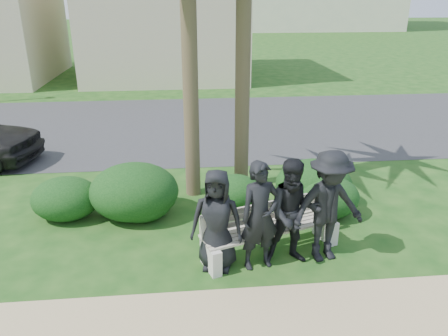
{
  "coord_description": "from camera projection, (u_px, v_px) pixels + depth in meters",
  "views": [
    {
      "loc": [
        -0.33,
        -6.4,
        4.12
      ],
      "look_at": [
        0.41,
        1.0,
        1.17
      ],
      "focal_mm": 35.0,
      "sensor_mm": 36.0,
      "label": 1
    }
  ],
  "objects": [
    {
      "name": "hedge_d",
      "position": [
        234.0,
        192.0,
        8.93
      ],
      "size": [
        1.14,
        0.94,
        0.74
      ],
      "primitive_type": "ellipsoid",
      "color": "#0E3410",
      "rests_on": "ground"
    },
    {
      "name": "hedge_f",
      "position": [
        327.0,
        196.0,
        8.63
      ],
      "size": [
        1.29,
        1.07,
        0.84
      ],
      "primitive_type": "ellipsoid",
      "color": "#0E3410",
      "rests_on": "ground"
    },
    {
      "name": "man_c",
      "position": [
        293.0,
        213.0,
        6.94
      ],
      "size": [
        0.9,
        0.72,
        1.79
      ],
      "primitive_type": "imported",
      "rotation": [
        0.0,
        0.0,
        -0.05
      ],
      "color": "black",
      "rests_on": "ground"
    },
    {
      "name": "asphalt_street",
      "position": [
        192.0,
        125.0,
        14.87
      ],
      "size": [
        160.0,
        8.0,
        0.01
      ],
      "primitive_type": "cube",
      "color": "#2D2D30",
      "rests_on": "ground"
    },
    {
      "name": "hedge_a",
      "position": [
        65.0,
        197.0,
        8.54
      ],
      "size": [
        1.32,
        1.09,
        0.86
      ],
      "primitive_type": "ellipsoid",
      "color": "#0E3410",
      "rests_on": "ground"
    },
    {
      "name": "stucco_bldg_right",
      "position": [
        165.0,
        4.0,
        22.67
      ],
      "size": [
        8.4,
        8.4,
        7.3
      ],
      "color": "beige",
      "rests_on": "ground"
    },
    {
      "name": "man_a",
      "position": [
        217.0,
        220.0,
        6.82
      ],
      "size": [
        0.92,
        0.71,
        1.68
      ],
      "primitive_type": "imported",
      "rotation": [
        0.0,
        0.0,
        -0.23
      ],
      "color": "black",
      "rests_on": "ground"
    },
    {
      "name": "hedge_e",
      "position": [
        314.0,
        183.0,
        8.99
      ],
      "size": [
        1.59,
        1.31,
        1.03
      ],
      "primitive_type": "ellipsoid",
      "color": "#0E3410",
      "rests_on": "ground"
    },
    {
      "name": "park_bench",
      "position": [
        271.0,
        232.0,
        7.39
      ],
      "size": [
        2.56,
        1.29,
        0.84
      ],
      "rotation": [
        0.0,
        0.0,
        0.33
      ],
      "color": "#ABA18F",
      "rests_on": "ground"
    },
    {
      "name": "footpath",
      "position": [
        214.0,
        328.0,
        5.8
      ],
      "size": [
        30.0,
        1.6,
        0.01
      ],
      "primitive_type": "cube",
      "color": "tan",
      "rests_on": "ground"
    },
    {
      "name": "man_d",
      "position": [
        328.0,
        207.0,
        7.0
      ],
      "size": [
        1.34,
        0.91,
        1.91
      ],
      "primitive_type": "imported",
      "rotation": [
        0.0,
        0.0,
        0.18
      ],
      "color": "black",
      "rests_on": "ground"
    },
    {
      "name": "hedge_c",
      "position": [
        141.0,
        200.0,
        8.5
      ],
      "size": [
        1.24,
        1.02,
        0.81
      ],
      "primitive_type": "ellipsoid",
      "color": "#0E3410",
      "rests_on": "ground"
    },
    {
      "name": "man_b",
      "position": [
        260.0,
        216.0,
        6.82
      ],
      "size": [
        0.75,
        0.58,
        1.81
      ],
      "primitive_type": "imported",
      "rotation": [
        0.0,
        0.0,
        0.25
      ],
      "color": "black",
      "rests_on": "ground"
    },
    {
      "name": "hedge_b",
      "position": [
        134.0,
        190.0,
        8.54
      ],
      "size": [
        1.74,
        1.44,
        1.14
      ],
      "primitive_type": "ellipsoid",
      "color": "#0E3410",
      "rests_on": "ground"
    },
    {
      "name": "ground",
      "position": [
        206.0,
        254.0,
        7.47
      ],
      "size": [
        160.0,
        160.0,
        0.0
      ],
      "primitive_type": "plane",
      "color": "#144213",
      "rests_on": "ground"
    }
  ]
}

